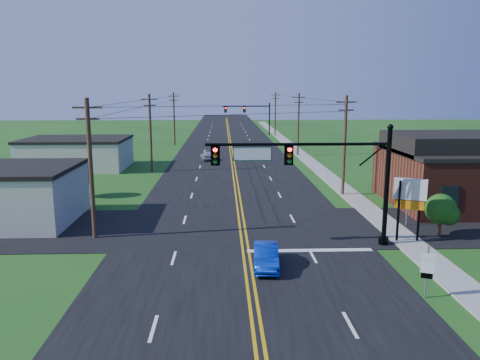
{
  "coord_description": "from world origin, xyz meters",
  "views": [
    {
      "loc": [
        -1.16,
        -19.45,
        9.49
      ],
      "look_at": [
        -0.06,
        10.0,
        3.78
      ],
      "focal_mm": 35.0,
      "sensor_mm": 36.0,
      "label": 1
    }
  ],
  "objects_px": {
    "signal_mast_main": "(314,170)",
    "stop_sign": "(408,200)",
    "signal_mast_far": "(249,113)",
    "blue_car": "(266,257)",
    "route_sign": "(427,268)"
  },
  "relations": [
    {
      "from": "signal_mast_main",
      "to": "stop_sign",
      "type": "height_order",
      "value": "signal_mast_main"
    },
    {
      "from": "signal_mast_far",
      "to": "blue_car",
      "type": "height_order",
      "value": "signal_mast_far"
    },
    {
      "from": "signal_mast_far",
      "to": "blue_car",
      "type": "relative_size",
      "value": 2.93
    },
    {
      "from": "signal_mast_main",
      "to": "signal_mast_far",
      "type": "xyz_separation_m",
      "value": [
        0.1,
        72.0,
        -0.2
      ]
    },
    {
      "from": "signal_mast_far",
      "to": "route_sign",
      "type": "relative_size",
      "value": 4.39
    },
    {
      "from": "signal_mast_far",
      "to": "stop_sign",
      "type": "xyz_separation_m",
      "value": [
        7.37,
        -68.02,
        -2.68
      ]
    },
    {
      "from": "signal_mast_far",
      "to": "blue_car",
      "type": "distance_m",
      "value": 75.7
    },
    {
      "from": "blue_car",
      "to": "route_sign",
      "type": "relative_size",
      "value": 1.5
    },
    {
      "from": "signal_mast_main",
      "to": "stop_sign",
      "type": "distance_m",
      "value": 8.94
    },
    {
      "from": "stop_sign",
      "to": "signal_mast_main",
      "type": "bearing_deg",
      "value": -131.34
    },
    {
      "from": "signal_mast_far",
      "to": "stop_sign",
      "type": "bearing_deg",
      "value": -83.82
    },
    {
      "from": "signal_mast_far",
      "to": "blue_car",
      "type": "bearing_deg",
      "value": -92.5
    },
    {
      "from": "signal_mast_far",
      "to": "route_sign",
      "type": "bearing_deg",
      "value": -87.31
    },
    {
      "from": "signal_mast_main",
      "to": "stop_sign",
      "type": "relative_size",
      "value": 4.37
    },
    {
      "from": "signal_mast_far",
      "to": "stop_sign",
      "type": "relative_size",
      "value": 4.25
    }
  ]
}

